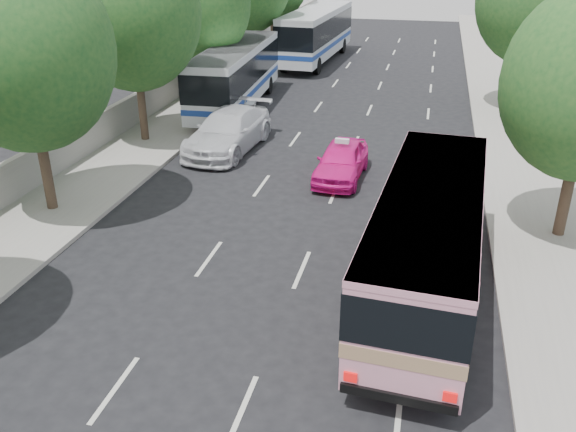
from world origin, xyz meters
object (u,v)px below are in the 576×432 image
(pink_bus, at_px, (428,233))
(pink_taxi, at_px, (341,161))
(white_pickup, at_px, (228,131))
(tour_coach_front, at_px, (236,72))
(tour_coach_rear, at_px, (317,30))

(pink_bus, distance_m, pink_taxi, 8.99)
(white_pickup, distance_m, tour_coach_front, 7.19)
(white_pickup, bearing_deg, tour_coach_front, 109.70)
(pink_bus, bearing_deg, tour_coach_front, 125.89)
(white_pickup, relative_size, tour_coach_rear, 0.48)
(pink_taxi, xyz_separation_m, tour_coach_rear, (-5.50, 23.33, 1.54))
(tour_coach_front, bearing_deg, tour_coach_rear, 79.88)
(pink_bus, bearing_deg, pink_taxi, 117.16)
(white_pickup, height_order, tour_coach_rear, tour_coach_rear)
(pink_taxi, relative_size, tour_coach_front, 0.38)
(white_pickup, bearing_deg, pink_taxi, -17.87)
(pink_bus, relative_size, white_pickup, 1.63)
(pink_bus, distance_m, tour_coach_front, 20.46)
(pink_bus, xyz_separation_m, tour_coach_rear, (-9.00, 31.53, 0.33))
(white_pickup, height_order, tour_coach_front, tour_coach_front)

